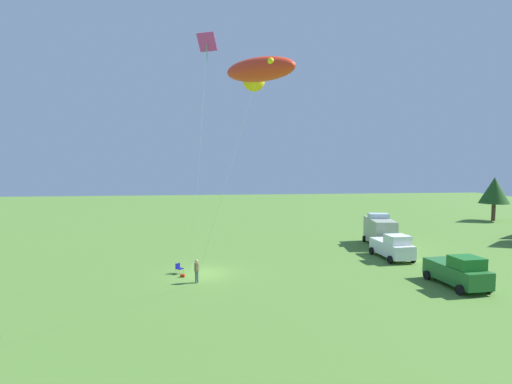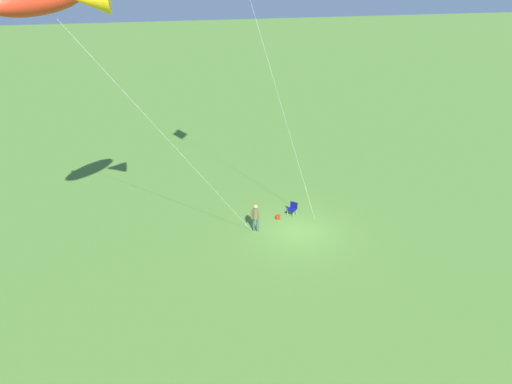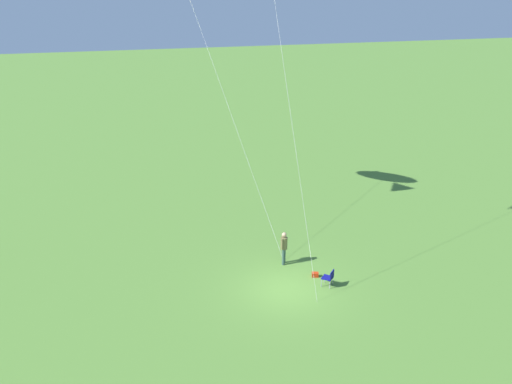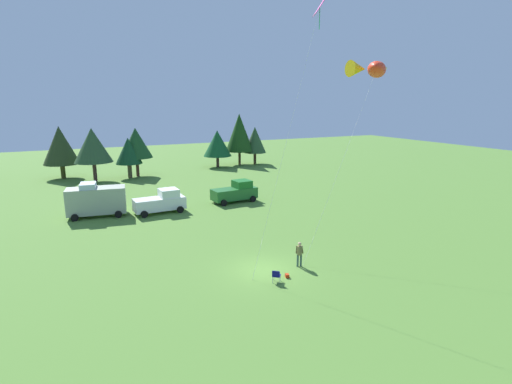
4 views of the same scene
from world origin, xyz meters
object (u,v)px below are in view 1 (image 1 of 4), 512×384
van_motorhome_grey (380,230)px  truck_green_flatbed (458,271)px  person_kite_flyer (197,269)px  kite_large_fish (259,72)px  backpack_on_grass (183,276)px  truck_white_pickup (393,247)px  folding_chair (179,268)px  kite_diamond_rainbow (206,50)px

van_motorhome_grey → truck_green_flatbed: (14.44, -0.58, -0.54)m
person_kite_flyer → kite_large_fish: bearing=-41.5°
backpack_on_grass → truck_white_pickup: bearing=101.4°
truck_white_pickup → truck_green_flatbed: size_ratio=0.99×
kite_large_fish → backpack_on_grass: bearing=-155.1°
backpack_on_grass → van_motorhome_grey: size_ratio=0.06×
backpack_on_grass → truck_green_flatbed: (4.71, 19.55, 0.99)m
van_motorhome_grey → truck_green_flatbed: bearing=-173.9°
folding_chair → truck_green_flatbed: size_ratio=0.16×
folding_chair → truck_green_flatbed: (5.70, 19.91, 0.61)m
van_motorhome_grey → folding_chair: bearing=121.6°
truck_white_pickup → kite_large_fish: size_ratio=0.36×
kite_diamond_rainbow → backpack_on_grass: bearing=-147.1°
van_motorhome_grey → kite_large_fish: kite_large_fish is taller
truck_white_pickup → kite_large_fish: 23.26m
kite_large_fish → kite_diamond_rainbow: (-6.97, -2.67, 2.95)m
person_kite_flyer → kite_diamond_rainbow: (1.47, 0.85, 15.34)m
van_motorhome_grey → truck_white_pickup: 6.14m
person_kite_flyer → van_motorhome_grey: (-11.34, 19.00, 0.62)m
truck_white_pickup → folding_chair: bearing=-84.4°
folding_chair → backpack_on_grass: folding_chair is taller
backpack_on_grass → truck_white_pickup: size_ratio=0.06×
truck_white_pickup → kite_diamond_rainbow: size_ratio=0.29×
van_motorhome_grey → kite_diamond_rainbow: bearing=133.7°
van_motorhome_grey → truck_green_flatbed: van_motorhome_grey is taller
person_kite_flyer → van_motorhome_grey: van_motorhome_grey is taller
backpack_on_grass → truck_green_flatbed: 20.14m
van_motorhome_grey → truck_green_flatbed: 14.47m
folding_chair → kite_diamond_rainbow: 16.55m
backpack_on_grass → kite_large_fish: kite_large_fish is taller
truck_white_pickup → kite_diamond_rainbow: 23.68m
folding_chair → backpack_on_grass: 1.11m
person_kite_flyer → backpack_on_grass: size_ratio=5.44×
van_motorhome_grey → kite_large_fish: (19.78, -15.48, 11.76)m
folding_chair → truck_white_pickup: 19.31m
truck_green_flatbed → folding_chair: bearing=-110.4°
kite_diamond_rainbow → van_motorhome_grey: bearing=125.2°
kite_large_fish → person_kite_flyer: bearing=-157.4°
backpack_on_grass → kite_diamond_rainbow: (3.08, 1.99, 16.25)m
van_motorhome_grey → kite_diamond_rainbow: 26.65m
truck_green_flatbed → kite_large_fish: kite_large_fish is taller
person_kite_flyer → van_motorhome_grey: 22.14m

